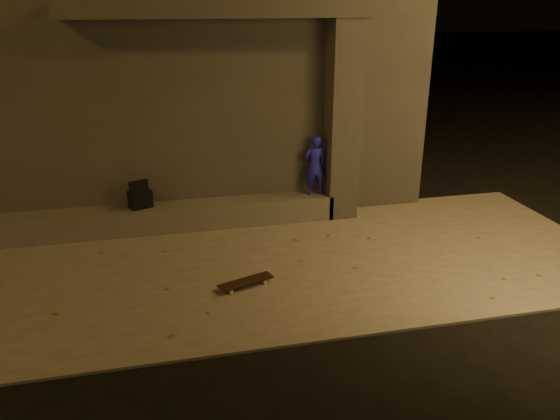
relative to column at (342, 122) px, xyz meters
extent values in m
plane|color=black|center=(-1.70, -3.75, -1.84)|extent=(120.00, 120.00, 0.00)
cube|color=#656059|center=(-1.70, -1.75, -1.82)|extent=(11.00, 4.40, 0.04)
cube|color=#3B3936|center=(-2.70, 2.75, 0.76)|extent=(9.00, 5.00, 5.20)
cube|color=#53514B|center=(-3.20, 0.00, -1.58)|extent=(6.00, 0.55, 0.45)
cube|color=#3B3936|center=(0.00, 0.00, 0.00)|extent=(0.55, 0.55, 3.60)
cube|color=#3B3936|center=(-2.20, 0.05, 1.94)|extent=(5.00, 0.70, 0.28)
imported|color=#1B1BB1|center=(-0.50, 0.00, -0.79)|extent=(0.42, 0.29, 1.13)
cube|color=black|center=(-3.69, 0.00, -1.19)|extent=(0.44, 0.37, 0.31)
cube|color=black|center=(-3.69, 0.00, -0.93)|extent=(0.32, 0.17, 0.22)
cube|color=black|center=(-2.23, -2.42, -1.72)|extent=(0.85, 0.47, 0.02)
cylinder|color=#D6AB55|center=(-1.99, -2.25, -1.77)|extent=(0.07, 0.05, 0.06)
cylinder|color=#D6AB55|center=(-1.94, -2.40, -1.77)|extent=(0.07, 0.05, 0.06)
cylinder|color=#D6AB55|center=(-2.51, -2.43, -1.77)|extent=(0.07, 0.05, 0.06)
cylinder|color=#D6AB55|center=(-2.46, -2.59, -1.77)|extent=(0.07, 0.05, 0.06)
cube|color=#99999E|center=(-1.97, -2.33, -1.74)|extent=(0.11, 0.18, 0.02)
cube|color=#99999E|center=(-2.49, -2.51, -1.74)|extent=(0.11, 0.18, 0.02)
camera|label=1|loc=(-3.30, -9.32, 2.09)|focal=35.00mm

